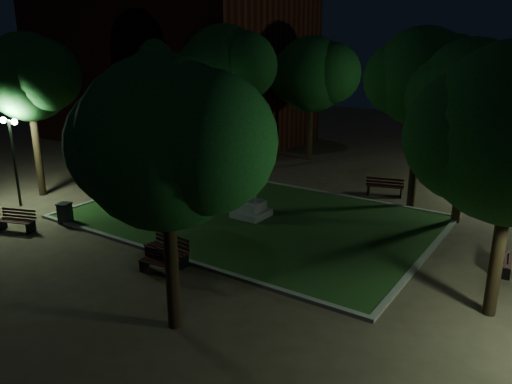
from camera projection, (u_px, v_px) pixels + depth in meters
ground at (224, 232)px, 20.49m from camera, size 80.00×80.00×0.00m
lawn at (251, 217)px, 22.06m from camera, size 15.00×10.00×0.08m
lawn_kerb at (251, 217)px, 22.06m from camera, size 15.40×10.40×0.12m
monument at (251, 197)px, 21.80m from camera, size 1.40×1.40×3.20m
building_main at (167, 43)px, 37.76m from camera, size 20.00×12.00×15.00m
tree_west at (29, 77)px, 23.63m from camera, size 5.14×4.20×7.97m
tree_north_wl at (225, 67)px, 27.26m from camera, size 5.67×4.63×8.44m
tree_north_er at (424, 77)px, 21.82m from camera, size 5.34×4.36×8.18m
tree_ne at (473, 94)px, 19.94m from camera, size 5.42×4.42×7.70m
tree_se at (168, 144)px, 12.18m from camera, size 5.38×4.39×7.31m
tree_nw at (177, 67)px, 32.64m from camera, size 6.34×5.17×8.46m
tree_far_north at (313, 75)px, 31.25m from camera, size 5.80×4.74×7.86m
lamppost_sw at (12, 145)px, 22.86m from camera, size 1.18×0.28×4.18m
lamppost_nw at (178, 107)px, 34.26m from camera, size 1.18×0.28×4.54m
bench_near_left at (159, 262)px, 16.83m from camera, size 1.42×0.65×0.75m
bench_near_right at (168, 250)px, 17.56m from camera, size 1.86×0.82×0.99m
bench_west_near at (17, 221)px, 20.52m from camera, size 1.69×1.07×0.88m
bench_left_side at (109, 179)px, 26.79m from camera, size 0.87×1.58×0.82m
bench_right_side at (501, 260)px, 16.94m from camera, size 0.71×1.60×0.85m
bench_far_side at (385, 187)px, 25.07m from camera, size 1.93×1.09×1.00m
trash_bin at (65, 213)px, 21.35m from camera, size 0.65×0.65×0.89m
bicycle at (108, 164)px, 29.90m from camera, size 1.74×1.51×0.91m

